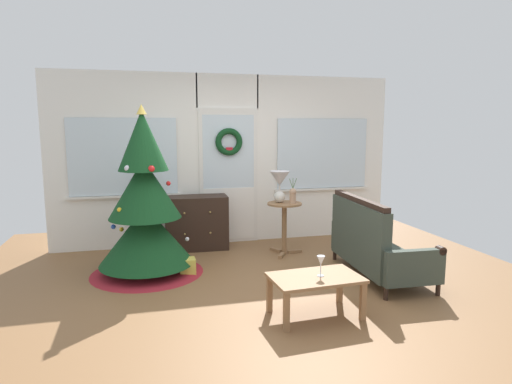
% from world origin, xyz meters
% --- Properties ---
extents(ground_plane, '(6.76, 6.76, 0.00)m').
position_xyz_m(ground_plane, '(0.00, 0.00, 0.00)').
color(ground_plane, brown).
extents(back_wall_with_door, '(5.20, 0.19, 2.55)m').
position_xyz_m(back_wall_with_door, '(0.00, 2.08, 1.28)').
color(back_wall_with_door, white).
rests_on(back_wall_with_door, ground).
extents(christmas_tree, '(1.36, 1.36, 2.04)m').
position_xyz_m(christmas_tree, '(-1.25, 0.85, 0.75)').
color(christmas_tree, '#4C331E').
rests_on(christmas_tree, ground).
extents(dresser_cabinet, '(0.92, 0.47, 0.78)m').
position_xyz_m(dresser_cabinet, '(-0.53, 1.79, 0.39)').
color(dresser_cabinet, black).
rests_on(dresser_cabinet, ground).
extents(settee_sofa, '(0.79, 1.57, 0.96)m').
position_xyz_m(settee_sofa, '(1.36, 0.07, 0.38)').
color(settee_sofa, black).
rests_on(settee_sofa, ground).
extents(side_table, '(0.50, 0.48, 0.73)m').
position_xyz_m(side_table, '(0.63, 1.22, 0.51)').
color(side_table, '#8E6642').
rests_on(side_table, ground).
extents(table_lamp, '(0.28, 0.28, 0.44)m').
position_xyz_m(table_lamp, '(0.57, 1.26, 1.01)').
color(table_lamp, silver).
rests_on(table_lamp, side_table).
extents(flower_vase, '(0.11, 0.10, 0.35)m').
position_xyz_m(flower_vase, '(0.73, 1.16, 0.84)').
color(flower_vase, tan).
rests_on(flower_vase, side_table).
extents(coffee_table, '(0.87, 0.57, 0.39)m').
position_xyz_m(coffee_table, '(0.28, -0.80, 0.33)').
color(coffee_table, '#8E6642').
rests_on(coffee_table, ground).
extents(wine_glass, '(0.08, 0.08, 0.20)m').
position_xyz_m(wine_glass, '(0.33, -0.81, 0.53)').
color(wine_glass, silver).
rests_on(wine_glass, coffee_table).
extents(gift_box, '(0.19, 0.17, 0.19)m').
position_xyz_m(gift_box, '(-0.78, 0.69, 0.10)').
color(gift_box, '#D8C64C').
rests_on(gift_box, ground).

